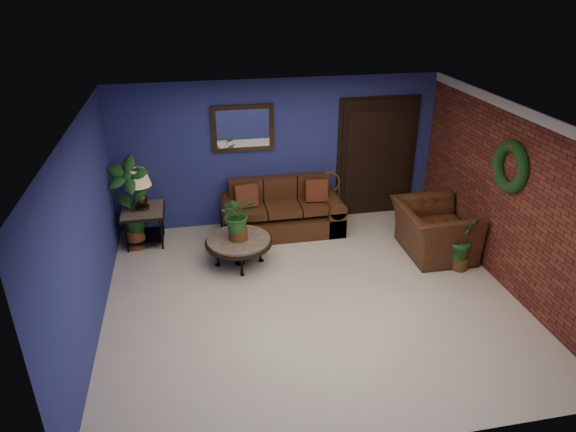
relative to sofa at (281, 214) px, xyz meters
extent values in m
plane|color=beige|center=(0.04, -2.08, -0.30)|extent=(5.50, 5.50, 0.00)
cube|color=navy|center=(0.04, 0.42, 0.95)|extent=(5.50, 0.04, 2.50)
cube|color=navy|center=(-2.71, -2.08, 0.95)|extent=(0.04, 5.00, 2.50)
cube|color=maroon|center=(2.79, -2.08, 0.95)|extent=(0.04, 5.00, 2.50)
cube|color=white|center=(0.04, -2.08, 2.20)|extent=(5.50, 5.00, 0.02)
cube|color=white|center=(2.76, -2.08, 2.13)|extent=(0.03, 5.00, 0.14)
cube|color=#3D2B15|center=(-0.56, 0.38, 1.42)|extent=(1.02, 0.06, 0.77)
cube|color=black|center=(1.79, 0.39, 0.75)|extent=(1.44, 0.06, 2.18)
torus|color=black|center=(2.73, -2.03, 1.40)|extent=(0.16, 0.72, 0.72)
cube|color=#4D2D16|center=(0.00, -0.08, -0.13)|extent=(2.02, 0.87, 0.33)
cube|color=#4D2D16|center=(0.00, 0.24, 0.17)|extent=(1.73, 0.24, 0.83)
cube|color=#4D2D16|center=(-0.58, -0.13, 0.18)|extent=(0.56, 0.60, 0.13)
cube|color=#4D2D16|center=(0.00, -0.13, 0.18)|extent=(0.56, 0.60, 0.13)
cube|color=#4D2D16|center=(0.58, -0.13, 0.18)|extent=(0.56, 0.60, 0.13)
cube|color=#4D2D16|center=(-0.86, -0.08, -0.07)|extent=(0.29, 0.87, 0.46)
cube|color=#4D2D16|center=(0.86, -0.08, -0.07)|extent=(0.29, 0.87, 0.46)
cube|color=maroon|center=(-0.59, -0.09, 0.43)|extent=(0.37, 0.11, 0.37)
cube|color=maroon|center=(0.59, -0.09, 0.43)|extent=(0.37, 0.11, 0.37)
cylinder|color=#4D4943|center=(-0.83, -0.99, 0.11)|extent=(0.95, 0.95, 0.05)
cylinder|color=black|center=(-0.83, -0.99, 0.07)|extent=(1.01, 1.01, 0.05)
cylinder|color=black|center=(-0.83, -0.99, -0.11)|extent=(0.14, 0.14, 0.38)
cube|color=#4D4943|center=(-2.26, -0.03, 0.30)|extent=(0.64, 0.64, 0.05)
cube|color=black|center=(-2.26, -0.03, 0.26)|extent=(0.68, 0.68, 0.04)
cube|color=black|center=(-2.26, -0.03, -0.18)|extent=(0.58, 0.58, 0.03)
cylinder|color=black|center=(-2.52, -0.30, 0.00)|extent=(0.03, 0.03, 0.59)
cylinder|color=black|center=(-1.99, -0.30, 0.00)|extent=(0.03, 0.03, 0.59)
cylinder|color=black|center=(-2.52, 0.24, 0.00)|extent=(0.03, 0.03, 0.59)
cylinder|color=black|center=(-1.99, 0.24, 0.00)|extent=(0.03, 0.03, 0.59)
cylinder|color=#3D2B15|center=(-2.26, -0.03, 0.35)|extent=(0.23, 0.23, 0.05)
sphere|color=#3D2B15|center=(-2.26, -0.03, 0.46)|extent=(0.21, 0.21, 0.21)
cylinder|color=#3D2B15|center=(-2.26, -0.03, 0.63)|extent=(0.02, 0.02, 0.27)
cone|color=tan|center=(-2.26, -0.03, 0.83)|extent=(0.39, 0.39, 0.27)
cube|color=#523117|center=(0.84, -0.03, 0.15)|extent=(0.48, 0.48, 0.04)
torus|color=#523117|center=(0.88, 0.15, 0.46)|extent=(0.38, 0.12, 0.38)
cylinder|color=#523117|center=(0.63, -0.16, -0.09)|extent=(0.03, 0.03, 0.43)
cylinder|color=#523117|center=(0.97, -0.23, -0.09)|extent=(0.03, 0.03, 0.43)
cylinder|color=#523117|center=(0.70, 0.18, -0.09)|extent=(0.03, 0.03, 0.43)
cylinder|color=#523117|center=(1.04, 0.10, -0.09)|extent=(0.03, 0.03, 0.43)
imported|color=#4D2D16|center=(2.19, -1.22, 0.10)|extent=(1.09, 1.24, 0.79)
cylinder|color=brown|center=(-0.83, -0.99, 0.22)|extent=(0.28, 0.28, 0.18)
imported|color=#16491C|center=(-0.83, -0.99, 0.55)|extent=(0.58, 0.52, 0.57)
cylinder|color=brown|center=(2.39, -1.76, -0.20)|extent=(0.26, 0.26, 0.20)
imported|color=#16491C|center=(2.39, -1.76, 0.21)|extent=(0.44, 0.38, 0.71)
cylinder|color=brown|center=(-2.41, -0.13, -0.15)|extent=(0.34, 0.34, 0.30)
imported|color=#16491C|center=(-2.41, -0.13, 0.58)|extent=(0.75, 0.60, 1.25)
camera|label=1|loc=(-1.40, -7.75, 3.78)|focal=32.00mm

